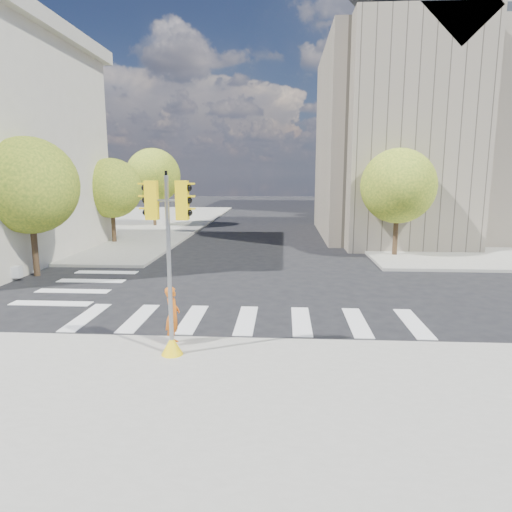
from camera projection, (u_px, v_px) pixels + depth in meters
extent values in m
plane|color=black|center=(253.00, 303.00, 16.95)|extent=(160.00, 160.00, 0.00)
cube|color=gray|center=(492.00, 226.00, 41.28)|extent=(28.00, 40.00, 0.15)
cube|color=gray|center=(63.00, 223.00, 43.66)|extent=(28.00, 40.00, 0.15)
cube|color=gray|center=(496.00, 143.00, 34.33)|extent=(26.00, 14.00, 14.00)
cube|color=gray|center=(405.00, 139.00, 29.89)|extent=(8.00, 8.00, 14.00)
cube|color=#9EA0A3|center=(461.00, 86.00, 54.20)|extent=(20.00, 18.00, 30.00)
cylinder|color=#382616|center=(35.00, 250.00, 21.29)|extent=(0.28, 0.28, 2.45)
sphere|color=#436B1E|center=(29.00, 186.00, 20.75)|extent=(4.40, 4.40, 4.40)
cylinder|color=#382616|center=(114.00, 228.00, 31.13)|extent=(0.28, 0.28, 2.17)
sphere|color=#436B1E|center=(112.00, 188.00, 30.65)|extent=(4.00, 4.00, 4.00)
cylinder|color=#382616|center=(155.00, 212.00, 40.91)|extent=(0.28, 0.28, 2.62)
sphere|color=#436B1E|center=(153.00, 176.00, 40.33)|extent=(4.80, 4.80, 4.80)
cylinder|color=#382616|center=(395.00, 237.00, 26.11)|extent=(0.28, 0.28, 2.38)
sphere|color=#436B1E|center=(398.00, 186.00, 25.60)|extent=(4.20, 4.20, 4.20)
cylinder|color=#382616|center=(361.00, 216.00, 37.88)|extent=(0.28, 0.28, 2.52)
sphere|color=#436B1E|center=(362.00, 178.00, 37.33)|extent=(4.60, 4.60, 4.60)
cylinder|color=#382616|center=(343.00, 207.00, 49.69)|extent=(0.28, 0.28, 2.27)
sphere|color=#436B1E|center=(343.00, 182.00, 49.20)|extent=(4.00, 4.00, 4.00)
cylinder|color=black|center=(391.00, 183.00, 29.48)|extent=(0.12, 0.12, 8.00)
cube|color=black|center=(394.00, 119.00, 28.77)|extent=(0.35, 0.18, 0.22)
cylinder|color=black|center=(357.00, 180.00, 43.23)|extent=(0.12, 0.12, 8.00)
cube|color=black|center=(359.00, 136.00, 42.51)|extent=(0.35, 0.18, 0.22)
cone|color=yellow|center=(172.00, 345.00, 11.75)|extent=(0.56, 0.56, 0.50)
cylinder|color=gray|center=(169.00, 268.00, 11.38)|extent=(0.11, 0.11, 4.57)
cylinder|color=black|center=(166.00, 173.00, 10.97)|extent=(0.07, 0.07, 0.12)
cylinder|color=gray|center=(167.00, 200.00, 11.08)|extent=(0.90, 0.08, 0.06)
cube|color=yellow|center=(152.00, 200.00, 11.12)|extent=(0.31, 0.23, 0.95)
cube|color=yellow|center=(182.00, 200.00, 11.05)|extent=(0.31, 0.23, 0.95)
imported|color=#CB5B13|center=(173.00, 316.00, 12.38)|extent=(0.45, 0.63, 1.61)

